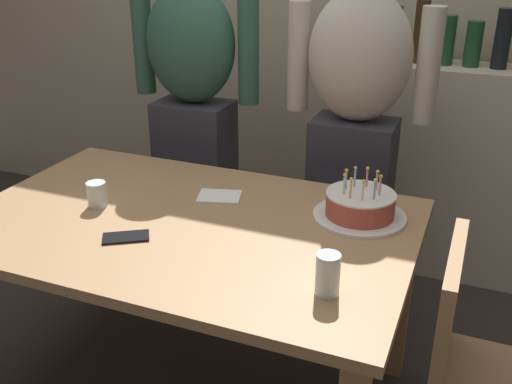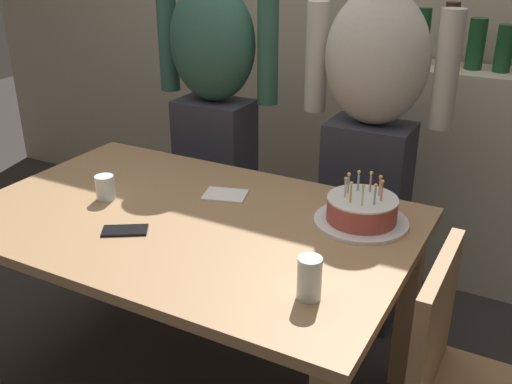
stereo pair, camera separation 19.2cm
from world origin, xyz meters
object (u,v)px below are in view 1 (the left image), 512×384
object	(u,v)px
cell_phone	(126,237)
person_woman_cardigan	(354,131)
birthday_cake	(360,206)
water_glass_far	(97,194)
water_glass_near	(328,274)
dining_chair	(477,370)
person_man_bearded	(194,112)
napkin_stack	(220,196)

from	to	relation	value
cell_phone	person_woman_cardigan	size ratio (longest dim) A/B	0.09
birthday_cake	water_glass_far	xyz separation A→B (m)	(-0.87, -0.25, 0.00)
water_glass_near	cell_phone	size ratio (longest dim) A/B	0.83
person_woman_cardigan	birthday_cake	bearing A→B (deg)	105.98
person_woman_cardigan	dining_chair	xyz separation A→B (m)	(0.57, -0.88, -0.36)
cell_phone	person_woman_cardigan	distance (m)	1.07
cell_phone	person_man_bearded	xyz separation A→B (m)	(-0.24, 0.94, 0.13)
birthday_cake	napkin_stack	size ratio (longest dim) A/B	2.04
water_glass_far	person_woman_cardigan	size ratio (longest dim) A/B	0.05
birthday_cake	dining_chair	size ratio (longest dim) A/B	0.36
person_man_bearded	cell_phone	bearing A→B (deg)	104.62
cell_phone	napkin_stack	bearing A→B (deg)	38.01
cell_phone	dining_chair	bearing A→B (deg)	-29.13
water_glass_far	person_woman_cardigan	xyz separation A→B (m)	(0.72, 0.77, 0.09)
birthday_cake	napkin_stack	world-z (taller)	birthday_cake
napkin_stack	person_woman_cardigan	bearing A→B (deg)	56.51
water_glass_near	person_man_bearded	size ratio (longest dim) A/B	0.07
napkin_stack	person_woman_cardigan	size ratio (longest dim) A/B	0.09
cell_phone	napkin_stack	distance (m)	0.42
cell_phone	birthday_cake	bearing A→B (deg)	0.61
cell_phone	dining_chair	size ratio (longest dim) A/B	0.17
napkin_stack	person_man_bearded	xyz separation A→B (m)	(-0.38, 0.54, 0.13)
birthday_cake	person_man_bearded	bearing A→B (deg)	149.94
water_glass_near	napkin_stack	distance (m)	0.70
person_woman_cardigan	dining_chair	size ratio (longest dim) A/B	1.90
person_man_bearded	dining_chair	distance (m)	1.62
water_glass_near	cell_phone	xyz separation A→B (m)	(-0.67, 0.06, -0.06)
water_glass_near	dining_chair	xyz separation A→B (m)	(0.40, 0.12, -0.28)
water_glass_near	cell_phone	world-z (taller)	water_glass_near
napkin_stack	cell_phone	bearing A→B (deg)	-109.69
water_glass_near	water_glass_far	size ratio (longest dim) A/B	1.33
water_glass_near	cell_phone	distance (m)	0.68
dining_chair	napkin_stack	bearing A→B (deg)	70.45
water_glass_near	person_man_bearded	xyz separation A→B (m)	(-0.91, 1.00, 0.07)
person_man_bearded	person_woman_cardigan	size ratio (longest dim) A/B	1.00
person_man_bearded	person_woman_cardigan	bearing A→B (deg)	-180.00
water_glass_near	person_woman_cardigan	size ratio (longest dim) A/B	0.07
water_glass_near	napkin_stack	xyz separation A→B (m)	(-0.53, 0.45, -0.06)
water_glass_far	person_man_bearded	bearing A→B (deg)	91.45
cell_phone	dining_chair	distance (m)	1.10
birthday_cake	water_glass_near	bearing A→B (deg)	-87.35
water_glass_far	cell_phone	world-z (taller)	water_glass_far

